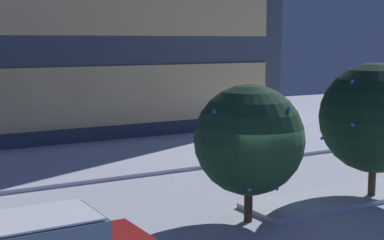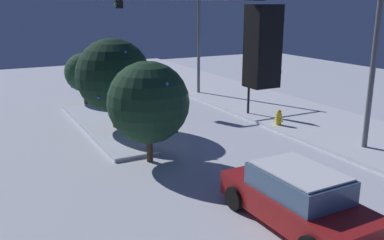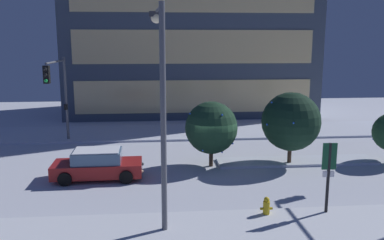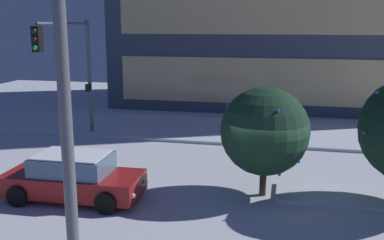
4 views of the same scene
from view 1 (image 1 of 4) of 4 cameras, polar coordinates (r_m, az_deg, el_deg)
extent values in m
plane|color=silver|center=(15.02, 6.97, -10.17)|extent=(52.00, 52.00, 0.00)
cube|color=silver|center=(22.27, -6.45, -3.98)|extent=(52.00, 5.20, 0.14)
cube|color=silver|center=(18.43, 17.84, -6.85)|extent=(9.00, 1.80, 0.14)
cube|color=#F2D18C|center=(26.44, -10.50, 2.26)|extent=(20.24, 0.10, 2.79)
cube|color=#F2D18C|center=(26.37, -10.74, 11.36)|extent=(20.24, 0.10, 2.79)
cube|color=slate|center=(10.95, -15.43, -11.09)|extent=(2.38, 1.65, 0.60)
cube|color=white|center=(10.84, -15.50, -9.41)|extent=(2.20, 1.54, 0.04)
sphere|color=#F9E5B2|center=(12.40, -6.09, -11.70)|extent=(0.16, 0.16, 0.16)
cylinder|color=#473323|center=(14.94, 5.66, -8.34)|extent=(0.22, 0.22, 0.95)
sphere|color=#193823|center=(14.56, 5.75, -1.97)|extent=(2.84, 2.84, 2.84)
sphere|color=blue|center=(13.81, 5.80, -6.92)|extent=(0.10, 0.10, 0.10)
sphere|color=blue|center=(13.85, 9.72, 1.14)|extent=(0.10, 0.10, 0.10)
sphere|color=blue|center=(13.63, 2.27, 0.84)|extent=(0.10, 0.10, 0.10)
sphere|color=blue|center=(14.92, 10.34, -4.82)|extent=(0.10, 0.10, 0.10)
sphere|color=blue|center=(14.74, 8.49, -6.82)|extent=(0.10, 0.10, 0.10)
sphere|color=blue|center=(15.38, 7.43, 2.21)|extent=(0.10, 0.10, 0.10)
cylinder|color=#473323|center=(17.64, 17.59, -5.91)|extent=(0.22, 0.22, 1.09)
sphere|color=black|center=(17.29, 17.85, 0.23)|extent=(3.20, 3.20, 3.20)
sphere|color=blue|center=(17.30, 12.90, -1.81)|extent=(0.10, 0.10, 0.10)
sphere|color=blue|center=(16.19, 15.77, 3.70)|extent=(0.10, 0.10, 0.10)
sphere|color=blue|center=(18.83, 16.24, 0.43)|extent=(0.10, 0.10, 0.10)
sphere|color=blue|center=(15.80, 15.81, -0.44)|extent=(0.10, 0.10, 0.10)
camera|label=2|loc=(17.62, -46.47, 7.97)|focal=39.71mm
camera|label=3|loc=(11.26, 121.59, 6.44)|focal=38.07mm
camera|label=4|loc=(9.29, 74.72, 7.21)|focal=41.44mm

